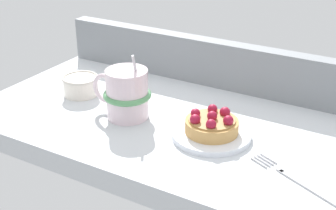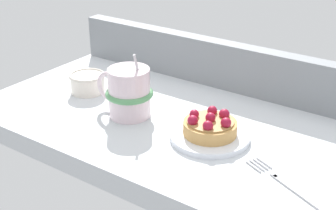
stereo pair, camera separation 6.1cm
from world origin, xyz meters
TOP-DOWN VIEW (x-y plane):
  - ground_plane at (0.00, 0.00)cm, footprint 85.02×40.92cm
  - window_rail_back at (0.00, 18.70)cm, footprint 83.32×3.52cm
  - dessert_plate at (4.52, -2.69)cm, footprint 13.88×13.88cm
  - raspberry_tart at (4.51, -2.69)cm, footprint 9.27×9.27cm
  - coffee_mug at (-12.63, -3.54)cm, footprint 12.37×8.98cm
  - dessert_fork at (20.55, -8.19)cm, footprint 15.11×8.13cm
  - sugar_bowl at (-26.62, 0.40)cm, footprint 7.55×7.55cm

SIDE VIEW (x-z plane):
  - ground_plane at x=0.00cm, z-range -4.05..0.00cm
  - dessert_fork at x=20.55cm, z-range 0.00..0.60cm
  - dessert_plate at x=4.52cm, z-range -0.03..0.98cm
  - sugar_bowl at x=-26.62cm, z-range 0.14..4.16cm
  - raspberry_tart at x=4.51cm, z-range 0.53..4.52cm
  - coffee_mug at x=-12.63cm, z-range -1.66..11.04cm
  - window_rail_back at x=0.00cm, z-range 0.00..9.91cm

